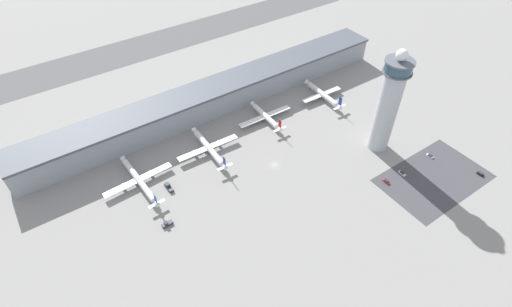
{
  "coord_description": "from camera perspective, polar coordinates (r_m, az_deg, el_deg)",
  "views": [
    {
      "loc": [
        -105.61,
        -134.72,
        169.93
      ],
      "look_at": [
        -8.93,
        6.78,
        8.98
      ],
      "focal_mm": 28.0,
      "sensor_mm": 36.0,
      "label": 1
    }
  ],
  "objects": [
    {
      "name": "car_black_suv",
      "position": [
        268.21,
        23.59,
        -0.33
      ],
      "size": [
        1.88,
        4.58,
        1.42
      ],
      "color": "black",
      "rests_on": "ground"
    },
    {
      "name": "car_maroon_suv",
      "position": [
        269.47,
        29.39,
        -2.56
      ],
      "size": [
        1.97,
        4.16,
        1.48
      ],
      "color": "black",
      "rests_on": "ground"
    },
    {
      "name": "car_red_hatchback",
      "position": [
        242.64,
        18.11,
        -3.83
      ],
      "size": [
        1.96,
        4.21,
        1.51
      ],
      "color": "black",
      "rests_on": "ground"
    },
    {
      "name": "terminal_building",
      "position": [
        280.79,
        -5.84,
        8.08
      ],
      "size": [
        269.65,
        25.0,
        18.52
      ],
      "color": "#9399A3",
      "rests_on": "ground"
    },
    {
      "name": "airplane_gate_charlie",
      "position": [
        270.94,
        1.38,
        5.34
      ],
      "size": [
        39.98,
        34.91,
        11.18
      ],
      "color": "white",
      "rests_on": "ground"
    },
    {
      "name": "airplane_gate_delta",
      "position": [
        295.05,
        9.48,
        8.33
      ],
      "size": [
        33.18,
        39.01,
        12.14
      ],
      "color": "silver",
      "rests_on": "ground"
    },
    {
      "name": "airplane_gate_alpha",
      "position": [
        236.85,
        -16.38,
        -3.67
      ],
      "size": [
        41.38,
        45.82,
        10.89
      ],
      "color": "silver",
      "rests_on": "ground"
    },
    {
      "name": "airplane_gate_bravo",
      "position": [
        247.58,
        -6.76,
        0.82
      ],
      "size": [
        40.76,
        41.98,
        11.93
      ],
      "color": "white",
      "rests_on": "ground"
    },
    {
      "name": "car_green_van",
      "position": [
        250.55,
        20.15,
        -2.67
      ],
      "size": [
        2.03,
        4.84,
        1.49
      ],
      "color": "black",
      "rests_on": "ground"
    },
    {
      "name": "ground_plane",
      "position": [
        241.2,
        2.66,
        -1.65
      ],
      "size": [
        1000.0,
        1000.0,
        0.0
      ],
      "primitive_type": "plane",
      "color": "gray"
    },
    {
      "name": "service_truck_catering",
      "position": [
        232.56,
        -12.37,
        -4.69
      ],
      "size": [
        2.68,
        8.03,
        3.11
      ],
      "color": "black",
      "rests_on": "ground"
    },
    {
      "name": "parking_lot_surface",
      "position": [
        255.28,
        24.04,
        -3.26
      ],
      "size": [
        64.0,
        40.0,
        0.01
      ],
      "primitive_type": "cube",
      "color": "#424247",
      "rests_on": "ground"
    },
    {
      "name": "service_truck_fuel",
      "position": [
        216.01,
        -12.58,
        -9.79
      ],
      "size": [
        5.97,
        2.63,
        2.65
      ],
      "color": "black",
      "rests_on": "ground"
    },
    {
      "name": "control_tower",
      "position": [
        244.8,
        18.41,
        6.79
      ],
      "size": [
        16.37,
        16.37,
        67.71
      ],
      "color": "#ADB2BC",
      "rests_on": "ground"
    },
    {
      "name": "runway_strip",
      "position": [
        374.36,
        -14.61,
        14.82
      ],
      "size": [
        404.48,
        44.0,
        0.01
      ],
      "primitive_type": "cube",
      "color": "#515154",
      "rests_on": "ground"
    }
  ]
}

